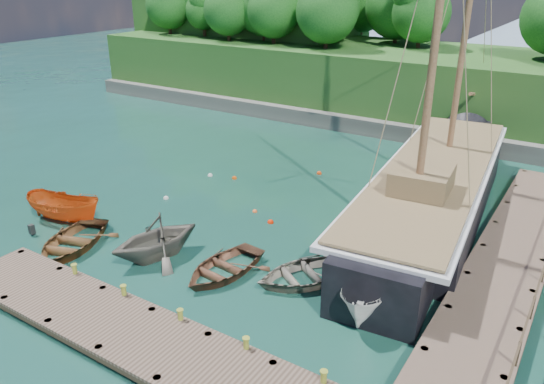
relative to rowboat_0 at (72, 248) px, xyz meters
The scene contains 22 objects.
ground 7.57m from the rowboat_0, 23.82° to the left, with size 160.00×160.00×0.00m, color #143A28.
dock_near 9.57m from the rowboat_0, 21.11° to the right, with size 20.00×3.20×1.10m.
dock_east 20.99m from the rowboat_0, 28.63° to the left, with size 3.20×24.00×1.10m.
bollard_0 3.57m from the rowboat_0, 34.96° to the right, with size 0.26×0.26×0.45m, color olive.
bollard_1 6.27m from the rowboat_0, 19.04° to the right, with size 0.26×0.26×0.45m, color olive.
bollard_2 9.15m from the rowboat_0, 12.90° to the right, with size 0.26×0.26×0.45m, color olive.
bollard_3 12.10m from the rowboat_0, ahead, with size 0.26×0.26×0.45m, color olive.
rowboat_0 is the anchor object (origin of this frame).
rowboat_1 4.43m from the rowboat_0, 21.81° to the left, with size 3.78×4.38×2.31m, color #635E53.
rowboat_2 7.99m from the rowboat_0, 15.60° to the left, with size 3.13×4.39×0.91m, color brown.
rowboat_3 11.69m from the rowboat_0, 18.24° to the left, with size 3.33×4.67×0.97m, color slate.
motorboat_orange 3.27m from the rowboat_0, 146.89° to the left, with size 1.75×4.65×1.80m, color #CB4E14.
cabin_boat_white 14.68m from the rowboat_0, 13.06° to the left, with size 1.87×4.98×1.92m, color silver.
schooner 18.98m from the rowboat_0, 43.89° to the left, with size 7.38×29.11×21.61m.
mooring_buoy_0 6.96m from the rowboat_0, 92.41° to the left, with size 0.32×0.32×0.32m, color silver.
mooring_buoy_1 9.80m from the rowboat_0, 57.81° to the left, with size 0.28×0.28×0.28m, color orange.
mooring_buoy_2 10.14m from the rowboat_0, 48.64° to the left, with size 0.34×0.34×0.34m, color red.
mooring_buoy_3 13.32m from the rowboat_0, 42.57° to the left, with size 0.35×0.35×0.35m, color silver.
mooring_buoy_4 11.83m from the rowboat_0, 84.06° to the left, with size 0.33×0.33×0.33m, color #D04607.
mooring_buoy_5 16.47m from the rowboat_0, 70.59° to the left, with size 0.34×0.34×0.34m, color red.
mooring_buoy_6 11.31m from the rowboat_0, 92.13° to the left, with size 0.33×0.33×0.33m, color silver.
headland 35.37m from the rowboat_0, 99.81° to the left, with size 51.00×19.31×12.90m.
Camera 1 is at (13.69, -17.02, 12.76)m, focal length 35.00 mm.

